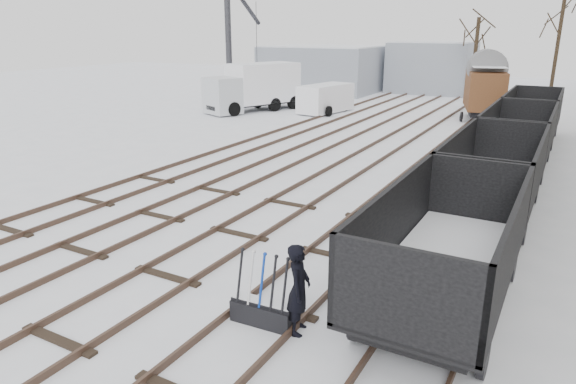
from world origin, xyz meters
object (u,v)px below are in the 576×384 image
(worker, at_px, (299,289))
(freight_wagon_a, at_px, (445,265))
(panel_van, at_px, (326,98))
(box_van_wagon, at_px, (485,88))
(ground_frame, at_px, (263,311))
(lorry, at_px, (254,87))
(crane, at_px, (231,68))

(worker, xyz_separation_m, freight_wagon_a, (2.21, 2.29, 0.06))
(panel_van, bearing_deg, worker, -56.22)
(worker, xyz_separation_m, box_van_wagon, (-1.07, 27.14, 1.07))
(ground_frame, xyz_separation_m, worker, (0.75, 0.10, 0.63))
(freight_wagon_a, bearing_deg, lorry, 130.95)
(ground_frame, distance_m, box_van_wagon, 27.30)
(ground_frame, height_order, lorry, lorry)
(ground_frame, height_order, freight_wagon_a, freight_wagon_a)
(box_van_wagon, distance_m, crane, 19.22)
(panel_van, bearing_deg, lorry, -149.73)
(crane, bearing_deg, lorry, -40.55)
(box_van_wagon, relative_size, lorry, 0.65)
(ground_frame, xyz_separation_m, panel_van, (-10.32, 24.94, 0.72))
(lorry, bearing_deg, panel_van, 42.67)
(ground_frame, relative_size, box_van_wagon, 0.30)
(lorry, relative_size, crane, 0.76)
(box_van_wagon, height_order, crane, crane)
(ground_frame, distance_m, panel_van, 27.01)
(ground_frame, bearing_deg, box_van_wagon, 87.85)
(lorry, height_order, crane, crane)
(freight_wagon_a, distance_m, lorry, 27.52)
(crane, bearing_deg, worker, -54.40)
(freight_wagon_a, relative_size, lorry, 0.82)
(panel_van, relative_size, crane, 0.47)
(worker, bearing_deg, box_van_wagon, -14.22)
(freight_wagon_a, height_order, panel_van, freight_wagon_a)
(box_van_wagon, bearing_deg, ground_frame, -103.93)
(panel_van, bearing_deg, ground_frame, -57.76)
(worker, bearing_deg, panel_van, 7.53)
(ground_frame, xyz_separation_m, crane, (-19.53, 26.77, 2.33))
(ground_frame, xyz_separation_m, freight_wagon_a, (2.96, 2.39, 0.69))
(ground_frame, bearing_deg, lorry, 120.20)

